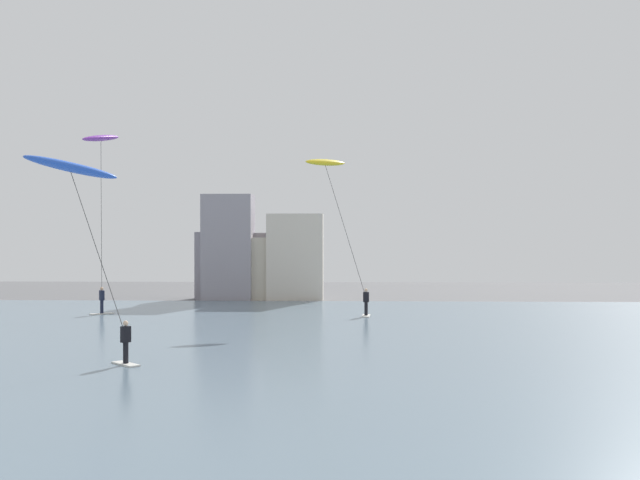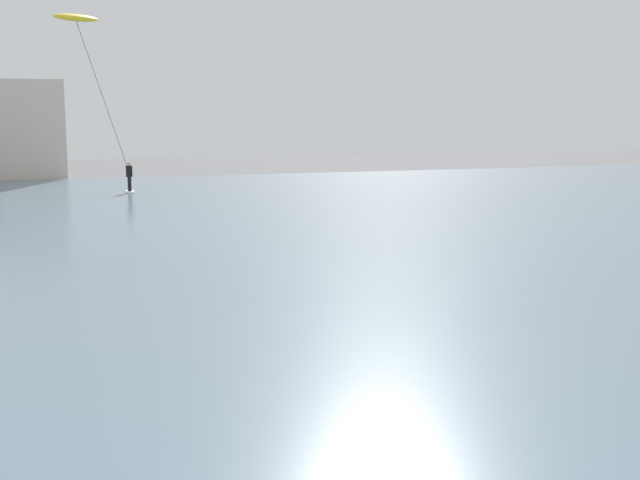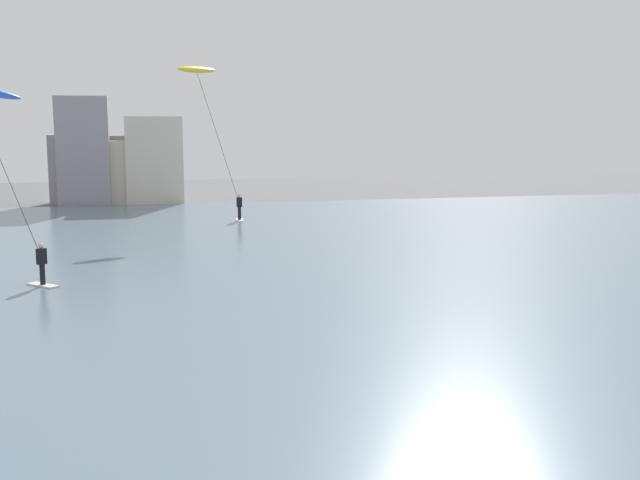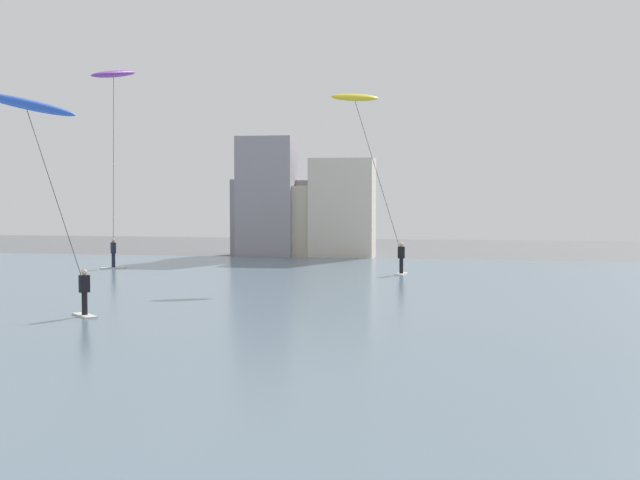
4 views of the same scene
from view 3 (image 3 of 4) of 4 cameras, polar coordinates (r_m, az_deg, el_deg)
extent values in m
cube|color=slate|center=(33.64, -3.36, -2.10)|extent=(84.00, 52.00, 0.10)
cube|color=gray|center=(61.84, -17.04, 4.90)|extent=(3.95, 2.38, 5.11)
cube|color=gray|center=(60.54, -16.64, 6.16)|extent=(3.70, 2.76, 7.90)
cube|color=beige|center=(61.34, -15.22, 4.75)|extent=(3.53, 3.46, 4.69)
cube|color=gray|center=(61.74, -13.56, 5.00)|extent=(4.59, 2.08, 5.04)
cube|color=beige|center=(60.25, -11.83, 5.64)|extent=(4.14, 2.17, 6.46)
cube|color=silver|center=(49.02, -5.81, 1.44)|extent=(0.55, 1.43, 0.06)
cylinder|color=black|center=(48.96, -5.82, 1.93)|extent=(0.20, 0.20, 0.78)
cube|color=black|center=(48.89, -5.83, 2.73)|extent=(0.36, 0.25, 0.60)
sphere|color=beige|center=(48.84, -5.84, 3.21)|extent=(0.20, 0.20, 0.20)
cylinder|color=#333333|center=(48.42, -7.32, 7.24)|extent=(2.44, 0.21, 7.85)
ellipsoid|color=yellow|center=(48.30, -8.87, 12.03)|extent=(2.65, 1.91, 0.55)
cube|color=silver|center=(31.82, -19.31, -3.08)|extent=(1.30, 1.30, 0.06)
cylinder|color=black|center=(31.74, -19.35, -2.34)|extent=(0.20, 0.20, 0.78)
cube|color=black|center=(31.62, -19.42, -1.12)|extent=(0.40, 0.40, 0.60)
sphere|color=beige|center=(31.56, -19.46, -0.38)|extent=(0.20, 0.20, 0.20)
cylinder|color=#333333|center=(31.46, -21.59, 4.26)|extent=(2.12, 0.10, 6.14)
camera|label=1|loc=(4.79, 49.05, -12.17)|focal=43.96mm
camera|label=2|loc=(3.64, 6.01, -24.53)|focal=46.32mm
camera|label=4|loc=(9.90, 70.81, -8.07)|focal=51.91mm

